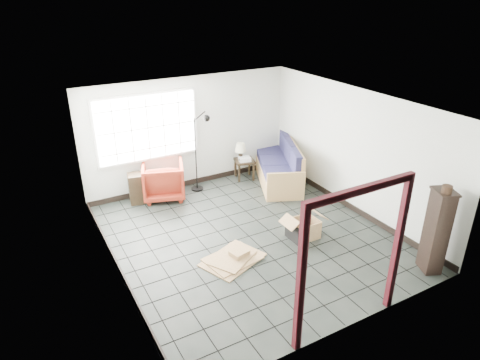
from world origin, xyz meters
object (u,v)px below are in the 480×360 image
futon_sofa (280,167)px  tall_shelf (436,231)px  armchair (163,178)px  side_table (244,163)px

futon_sofa → tall_shelf: (0.17, -4.27, 0.40)m
tall_shelf → armchair: bearing=145.6°
armchair → side_table: (2.10, -0.00, -0.05)m
side_table → tall_shelf: bearing=-79.6°
armchair → tall_shelf: size_ratio=0.62×
armchair → side_table: size_ratio=1.67×
armchair → side_table: bearing=-161.1°
side_table → futon_sofa: bearing=-36.9°
armchair → tall_shelf: tall_shelf is taller
armchair → tall_shelf: 5.66m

